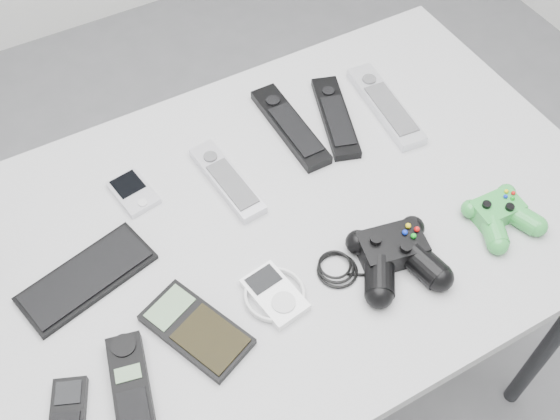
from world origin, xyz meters
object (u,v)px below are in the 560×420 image
desk (281,241)px  remote_silver_a (227,180)px  remote_black_b (335,116)px  pda (133,192)px  controller_green (501,214)px  calculator (196,329)px  mp3_player (275,294)px  cordless_handset (131,388)px  remote_black_a (290,126)px  controller_black (396,254)px  mobile_phone (68,415)px  remote_silver_b (385,105)px  pda_keyboard (87,277)px

desk → remote_silver_a: remote_silver_a is taller
remote_black_b → pda: bearing=-163.7°
desk → controller_green: (0.34, -0.19, 0.09)m
remote_black_b → controller_green: controller_green is taller
calculator → mp3_player: bearing=-24.7°
calculator → desk: bearing=7.3°
cordless_handset → mp3_player: (0.26, 0.04, -0.00)m
controller_green → desk: bearing=152.9°
cordless_handset → calculator: size_ratio=0.98×
remote_black_a → controller_black: (0.00, -0.36, 0.01)m
mobile_phone → calculator: bearing=31.7°
remote_silver_a → mobile_phone: (-0.40, -0.28, -0.00)m
desk → calculator: bearing=-150.3°
desk → remote_black_b: 0.28m
pda → cordless_handset: (-0.14, -0.35, 0.01)m
remote_black_b → mp3_player: 0.42m
desk → mp3_player: mp3_player is taller
mp3_player → cordless_handset: bearing=179.8°
pda → remote_silver_b: size_ratio=0.40×
remote_black_a → cordless_handset: size_ratio=1.36×
cordless_handset → mobile_phone: bearing=-172.6°
pda_keyboard → mp3_player: 0.32m
pda_keyboard → mp3_player: size_ratio=2.07×
remote_black_b → mobile_phone: bearing=-135.2°
remote_silver_a → calculator: size_ratio=1.13×
desk → mobile_phone: mobile_phone is taller
desk → controller_green: bearing=-29.7°
calculator → pda: bearing=64.7°
remote_black_a → mobile_phone: size_ratio=2.11×
mobile_phone → controller_green: (0.79, -0.03, 0.01)m
pda → mp3_player: (0.12, -0.31, 0.00)m
desk → remote_black_a: size_ratio=5.07×
mp3_player → mobile_phone: bearing=176.1°
remote_silver_a → controller_green: size_ratio=1.53×
remote_black_b → calculator: 0.53m
mp3_player → remote_black_a: bearing=48.2°
remote_black_b → calculator: remote_black_b is taller
pda_keyboard → desk: bearing=-21.9°
remote_silver_b → mp3_player: (-0.41, -0.27, -0.00)m
remote_silver_b → calculator: (-0.55, -0.27, -0.00)m
remote_black_b → mp3_player: remote_black_b is taller
desk → pda_keyboard: 0.36m
remote_black_a → calculator: 0.47m
desk → pda_keyboard: (-0.34, 0.05, 0.08)m
controller_green → calculator: bearing=176.0°
pda → mobile_phone: 0.42m
remote_silver_b → mp3_player: bearing=-140.6°
mp3_player → desk: bearing=48.9°
pda → remote_silver_b: bearing=-13.2°
remote_black_b → cordless_handset: (-0.57, -0.33, 0.00)m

